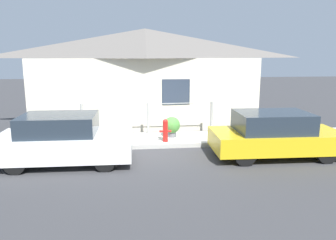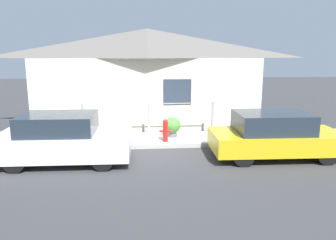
{
  "view_description": "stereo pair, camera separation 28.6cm",
  "coord_description": "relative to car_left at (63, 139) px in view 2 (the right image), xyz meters",
  "views": [
    {
      "loc": [
        -0.53,
        -10.35,
        3.13
      ],
      "look_at": [
        0.61,
        0.3,
        0.9
      ],
      "focal_mm": 35.0,
      "sensor_mm": 36.0,
      "label": 1
    },
    {
      "loc": [
        -0.24,
        -10.37,
        3.13
      ],
      "look_at": [
        0.61,
        0.3,
        0.9
      ],
      "focal_mm": 35.0,
      "sensor_mm": 36.0,
      "label": 2
    }
  ],
  "objects": [
    {
      "name": "fire_hydrant",
      "position": [
        3.03,
        1.49,
        -0.14
      ],
      "size": [
        0.4,
        0.18,
        0.78
      ],
      "color": "red",
      "rests_on": "sidewalk"
    },
    {
      "name": "fence",
      "position": [
        2.5,
        2.71,
        0.09
      ],
      "size": [
        4.9,
        0.1,
        1.16
      ],
      "color": "#999993",
      "rests_on": "sidewalk"
    },
    {
      "name": "sidewalk",
      "position": [
        2.5,
        2.01,
        -0.62
      ],
      "size": [
        24.0,
        1.7,
        0.15
      ],
      "color": "#B2AFA8",
      "rests_on": "ground_plane"
    },
    {
      "name": "car_right",
      "position": [
        6.21,
        0.0,
        -0.02
      ],
      "size": [
        3.9,
        1.8,
        1.37
      ],
      "rotation": [
        0.0,
        0.0,
        -0.02
      ],
      "color": "gold",
      "rests_on": "ground_plane"
    },
    {
      "name": "car_left",
      "position": [
        0.0,
        0.0,
        0.0
      ],
      "size": [
        3.74,
        1.76,
        1.42
      ],
      "rotation": [
        0.0,
        0.0,
        -0.01
      ],
      "color": "white",
      "rests_on": "ground_plane"
    },
    {
      "name": "ground_plane",
      "position": [
        2.5,
        1.16,
        -0.7
      ],
      "size": [
        60.0,
        60.0,
        0.0
      ],
      "primitive_type": "plane",
      "color": "#38383A"
    },
    {
      "name": "potted_plant_near_hydrant",
      "position": [
        3.32,
        2.11,
        -0.15
      ],
      "size": [
        0.59,
        0.59,
        0.72
      ],
      "color": "slate",
      "rests_on": "sidewalk"
    },
    {
      "name": "house",
      "position": [
        2.5,
        4.49,
        2.55
      ],
      "size": [
        9.52,
        2.23,
        4.07
      ],
      "color": "beige",
      "rests_on": "ground_plane"
    }
  ]
}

